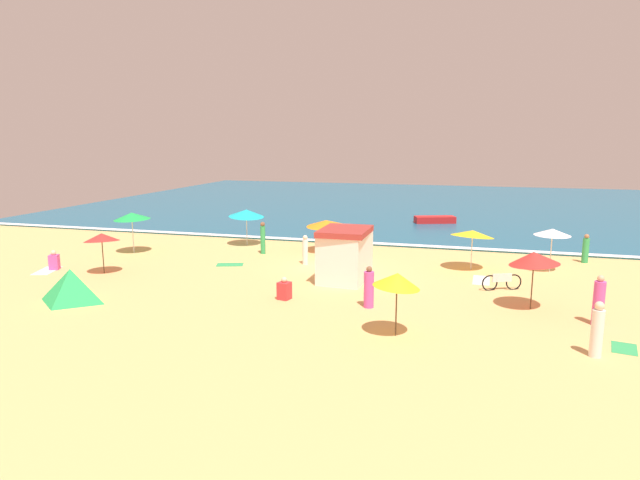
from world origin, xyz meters
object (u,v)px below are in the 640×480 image
at_px(beach_umbrella_4, 397,280).
at_px(small_boat_0, 435,220).
at_px(beach_umbrella_0, 246,213).
at_px(beachgoer_4, 263,238).
at_px(beachgoer_0, 305,250).
at_px(beachgoer_5, 597,331).
at_px(beach_umbrella_2, 132,216).
at_px(beachgoer_1, 599,302).
at_px(beach_umbrella_3, 102,237).
at_px(beach_umbrella_1, 473,233).
at_px(beachgoer_2, 369,289).
at_px(beach_umbrella_7, 326,223).
at_px(beachgoer_7, 586,249).
at_px(beach_umbrella_5, 552,232).
at_px(parked_bicycle, 502,281).
at_px(beachgoer_6, 284,290).
at_px(beach_tent, 71,285).
at_px(beachgoer_3, 54,261).
at_px(beach_umbrella_6, 534,258).
at_px(lifeguard_cabana, 345,254).

height_order(beach_umbrella_4, small_boat_0, beach_umbrella_4).
bearing_deg(beach_umbrella_0, beachgoer_4, -47.86).
distance_m(beachgoer_0, small_boat_0, 16.58).
bearing_deg(beachgoer_5, beach_umbrella_2, 157.48).
bearing_deg(beachgoer_1, beachgoer_5, -101.37).
relative_size(beach_umbrella_3, beachgoer_0, 1.55).
xyz_separation_m(beach_umbrella_1, beachgoer_2, (-3.77, -7.57, -1.09)).
bearing_deg(beach_umbrella_7, beachgoer_7, 4.52).
bearing_deg(beachgoer_7, beach_umbrella_0, -178.52).
height_order(beach_umbrella_5, parked_bicycle, beach_umbrella_5).
bearing_deg(beachgoer_6, beachgoer_1, 0.41).
height_order(beach_umbrella_1, small_boat_0, beach_umbrella_1).
distance_m(beach_umbrella_3, beach_tent, 4.86).
distance_m(beach_umbrella_4, small_boat_0, 24.88).
relative_size(beach_umbrella_4, beachgoer_7, 1.45).
bearing_deg(parked_bicycle, beachgoer_4, 161.95).
height_order(beach_umbrella_1, beachgoer_0, beach_umbrella_1).
xyz_separation_m(beach_umbrella_2, beachgoer_6, (11.45, -6.30, -1.74)).
distance_m(beachgoer_1, beachgoer_3, 24.65).
xyz_separation_m(beachgoer_2, beachgoer_4, (-7.72, 8.21, 0.15)).
relative_size(beachgoer_0, beachgoer_2, 0.94).
relative_size(beach_umbrella_7, beachgoer_7, 1.76).
distance_m(beach_tent, beachgoer_0, 11.40).
bearing_deg(beach_umbrella_5, parked_bicycle, -120.25).
distance_m(beach_umbrella_1, beachgoer_4, 11.54).
xyz_separation_m(beach_umbrella_2, beach_umbrella_7, (10.61, 3.29, -0.45)).
height_order(beach_umbrella_3, parked_bicycle, beach_umbrella_3).
distance_m(beach_tent, beachgoer_1, 20.07).
relative_size(beachgoer_4, small_boat_0, 0.57).
xyz_separation_m(beach_tent, beachgoer_2, (11.69, 2.58, 0.07)).
distance_m(beach_umbrella_6, beachgoer_2, 6.40).
xyz_separation_m(beach_umbrella_3, beachgoer_0, (8.90, 4.56, -1.04)).
distance_m(beach_umbrella_2, beachgoer_3, 5.14).
distance_m(beach_umbrella_4, beachgoer_6, 6.02).
relative_size(lifeguard_cabana, beachgoer_0, 1.81).
height_order(beach_tent, beachgoer_6, beach_tent).
relative_size(beach_umbrella_5, beachgoer_7, 1.48).
xyz_separation_m(beachgoer_4, beachgoer_5, (15.27, -11.14, -0.09)).
relative_size(beach_umbrella_4, beach_tent, 1.03).
relative_size(beach_umbrella_7, beach_tent, 1.25).
height_order(lifeguard_cabana, beachgoer_3, lifeguard_cabana).
xyz_separation_m(beachgoer_1, beachgoer_2, (-8.18, -0.20, -0.09)).
distance_m(beach_umbrella_0, beach_umbrella_6, 18.00).
distance_m(lifeguard_cabana, beach_umbrella_0, 10.27).
xyz_separation_m(beach_umbrella_2, beachgoer_1, (23.18, -6.22, -1.30)).
height_order(beach_umbrella_5, beach_umbrella_6, beach_umbrella_6).
bearing_deg(beach_umbrella_6, beachgoer_7, 69.45).
relative_size(beach_umbrella_3, beachgoer_2, 1.45).
height_order(beach_umbrella_6, beach_umbrella_7, beach_umbrella_6).
bearing_deg(parked_bicycle, beachgoer_0, 166.57).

